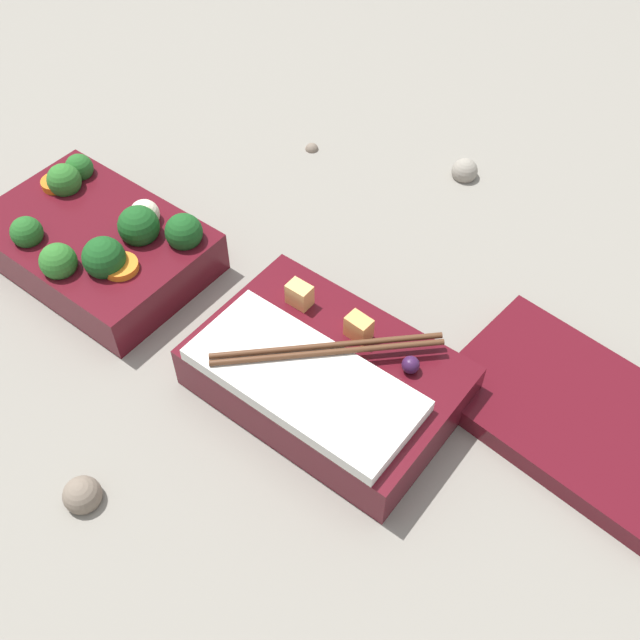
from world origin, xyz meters
name	(u,v)px	position (x,y,z in m)	size (l,w,h in m)	color
ground_plane	(211,332)	(0.00, 0.00, 0.00)	(3.00, 3.00, 0.00)	gray
bento_tray_vegetable	(98,242)	(-0.15, 0.00, 0.03)	(0.22, 0.15, 0.08)	#510F19
bento_tray_rice	(325,376)	(0.13, 0.01, 0.03)	(0.22, 0.15, 0.07)	#510F19
bento_lid	(577,413)	(0.31, 0.12, 0.01)	(0.21, 0.14, 0.02)	#510F19
pebble_0	(465,171)	(0.07, 0.34, 0.01)	(0.03, 0.03, 0.03)	gray
pebble_1	(312,147)	(-0.10, 0.27, 0.00)	(0.02, 0.02, 0.02)	#7A6B5B
pebble_3	(82,495)	(0.04, -0.18, 0.01)	(0.03, 0.03, 0.03)	#7A6B5B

